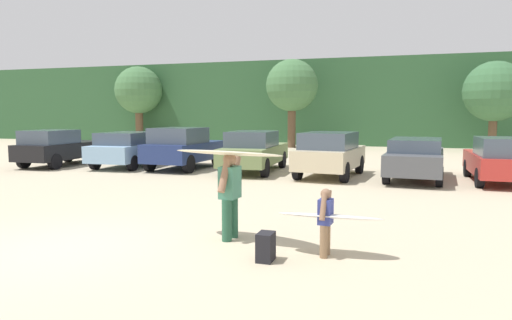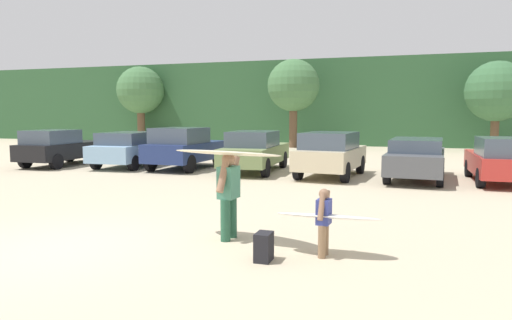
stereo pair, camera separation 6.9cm
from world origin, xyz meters
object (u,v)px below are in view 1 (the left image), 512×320
at_px(parked_car_black, 59,147).
at_px(person_adult, 230,191).
at_px(parked_car_sky_blue, 130,148).
at_px(parked_car_navy, 183,148).
at_px(surfboard_white, 330,216).
at_px(parked_car_champagne, 330,153).
at_px(parked_car_olive_green, 254,151).
at_px(parked_car_dark_gray, 416,157).
at_px(surfboard_cream, 227,153).
at_px(backpack_dropped, 266,247).
at_px(person_child, 325,218).
at_px(parked_car_red, 502,160).

distance_m(parked_car_black, person_adult, 14.41).
xyz_separation_m(parked_car_sky_blue, parked_car_navy, (2.58, -0.06, 0.09)).
distance_m(parked_car_sky_blue, surfboard_white, 14.15).
xyz_separation_m(parked_car_black, parked_car_navy, (5.75, 0.64, 0.07)).
distance_m(parked_car_navy, parked_car_champagne, 6.17).
height_order(parked_car_black, parked_car_olive_green, parked_car_olive_green).
bearing_deg(parked_car_dark_gray, parked_car_champagne, 99.83).
bearing_deg(surfboard_cream, parked_car_black, -25.94).
relative_size(parked_car_dark_gray, backpack_dropped, 10.71).
xyz_separation_m(parked_car_sky_blue, person_child, (10.08, -9.95, -0.18)).
xyz_separation_m(parked_car_red, surfboard_white, (-4.22, -9.32, -0.15)).
bearing_deg(surfboard_cream, parked_car_navy, -47.25).
relative_size(person_child, backpack_dropped, 2.45).
xyz_separation_m(parked_car_dark_gray, surfboard_white, (-1.55, -9.57, -0.14)).
bearing_deg(parked_car_olive_green, backpack_dropped, -163.76).
relative_size(surfboard_cream, surfboard_white, 1.33).
distance_m(surfboard_cream, surfboard_white, 2.12).
height_order(parked_car_sky_blue, surfboard_cream, surfboard_cream).
distance_m(parked_car_black, parked_car_dark_gray, 14.86).
xyz_separation_m(parked_car_sky_blue, parked_car_champagne, (8.74, -0.57, 0.07)).
distance_m(parked_car_black, person_child, 16.16).
relative_size(parked_car_sky_blue, parked_car_navy, 1.09).
relative_size(parked_car_champagne, backpack_dropped, 9.04).
bearing_deg(person_child, parked_car_dark_gray, -94.52).
bearing_deg(parked_car_sky_blue, person_child, -137.79).
bearing_deg(backpack_dropped, parked_car_sky_blue, 131.41).
distance_m(parked_car_sky_blue, parked_car_champagne, 8.76).
bearing_deg(parked_car_champagne, parked_car_olive_green, 86.20).
bearing_deg(person_child, parked_car_sky_blue, -39.68).
xyz_separation_m(parked_car_black, person_adult, (11.43, -8.78, 0.08)).
height_order(parked_car_dark_gray, person_child, parked_car_dark_gray).
height_order(parked_car_black, person_child, parked_car_black).
height_order(parked_car_champagne, person_adult, parked_car_champagne).
distance_m(person_child, backpack_dropped, 1.07).
relative_size(parked_car_navy, surfboard_cream, 1.75).
height_order(person_child, backpack_dropped, person_child).
height_order(parked_car_olive_green, parked_car_champagne, parked_car_champagne).
distance_m(person_adult, surfboard_cream, 0.72).
bearing_deg(parked_car_olive_green, person_adult, -167.28).
bearing_deg(parked_car_sky_blue, parked_car_navy, -94.53).
xyz_separation_m(parked_car_champagne, backpack_dropped, (0.50, -9.90, -0.64)).
bearing_deg(parked_car_sky_blue, person_adult, -142.09).
relative_size(parked_car_navy, surfboard_white, 2.33).
bearing_deg(parked_car_black, parked_car_olive_green, -87.08).
bearing_deg(parked_car_champagne, surfboard_cream, -177.14).
bearing_deg(parked_car_champagne, parked_car_sky_blue, 92.10).
xyz_separation_m(person_adult, person_child, (1.82, -0.47, -0.27)).
distance_m(parked_car_olive_green, surfboard_cream, 9.94).
distance_m(surfboard_cream, backpack_dropped, 1.89).
xyz_separation_m(parked_car_olive_green, parked_car_champagne, (3.06, -0.52, 0.03)).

